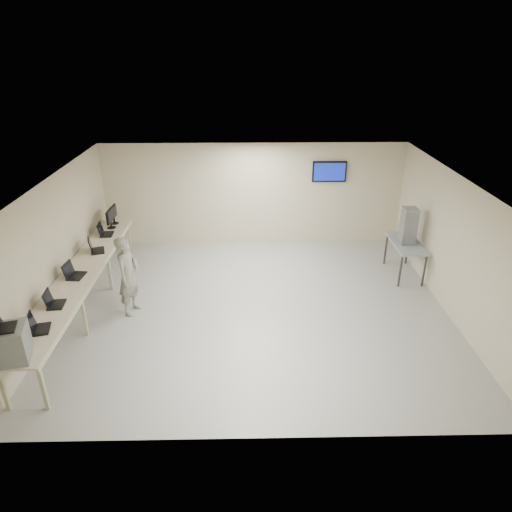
{
  "coord_description": "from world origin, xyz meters",
  "views": [
    {
      "loc": [
        -0.17,
        -8.3,
        5.2
      ],
      "look_at": [
        0.0,
        0.2,
        1.15
      ],
      "focal_mm": 32.0,
      "sensor_mm": 36.0,
      "label": 1
    }
  ],
  "objects_px": {
    "soldier": "(128,276)",
    "side_table": "(406,246)",
    "workbench": "(81,276)",
    "equipment_box": "(11,344)"
  },
  "relations": [
    {
      "from": "soldier",
      "to": "side_table",
      "type": "height_order",
      "value": "soldier"
    },
    {
      "from": "workbench",
      "to": "side_table",
      "type": "bearing_deg",
      "value": 11.82
    },
    {
      "from": "equipment_box",
      "to": "soldier",
      "type": "distance_m",
      "value": 2.91
    },
    {
      "from": "workbench",
      "to": "soldier",
      "type": "distance_m",
      "value": 0.99
    },
    {
      "from": "workbench",
      "to": "soldier",
      "type": "bearing_deg",
      "value": -3.3
    },
    {
      "from": "equipment_box",
      "to": "side_table",
      "type": "height_order",
      "value": "equipment_box"
    },
    {
      "from": "soldier",
      "to": "workbench",
      "type": "bearing_deg",
      "value": 100.86
    },
    {
      "from": "equipment_box",
      "to": "side_table",
      "type": "relative_size",
      "value": 0.38
    },
    {
      "from": "soldier",
      "to": "side_table",
      "type": "distance_m",
      "value": 6.4
    },
    {
      "from": "equipment_box",
      "to": "soldier",
      "type": "xyz_separation_m",
      "value": [
        1.05,
        2.69,
        -0.32
      ]
    }
  ]
}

